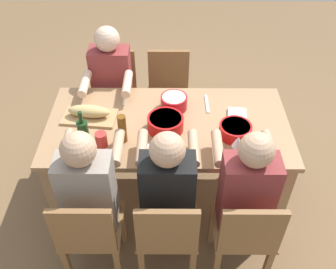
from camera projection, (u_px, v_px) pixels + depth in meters
ground_plane at (168, 187)px, 3.32m from camera, size 8.00×8.00×0.00m
dining_table at (168, 132)px, 2.87m from camera, size 1.82×0.91×0.74m
chair_far_right at (90, 233)px, 2.42m from camera, size 0.40×0.40×0.85m
diner_far_right at (89, 189)px, 2.41m from camera, size 0.41×0.53×1.20m
chair_far_center at (167, 233)px, 2.42m from camera, size 0.40×0.40×0.85m
diner_far_center at (167, 189)px, 2.41m from camera, size 0.41×0.53×1.20m
chair_near_center at (168, 91)px, 3.57m from camera, size 0.40×0.40×0.85m
chair_far_left at (245, 233)px, 2.42m from camera, size 0.40×0.40×0.85m
diner_far_left at (246, 190)px, 2.41m from camera, size 0.41×0.53×1.20m
chair_near_right at (116, 90)px, 3.57m from camera, size 0.40×0.40×0.85m
diner_near_right at (111, 83)px, 3.29m from camera, size 0.41×0.53×1.20m
serving_bowl_salad at (165, 123)px, 2.73m from camera, size 0.26×0.26×0.11m
serving_bowl_pasta at (174, 102)px, 2.92m from camera, size 0.21×0.21×0.11m
serving_bowl_fruit at (235, 130)px, 2.69m from camera, size 0.23×0.23×0.09m
cutting_board at (90, 117)px, 2.86m from camera, size 0.42×0.26×0.02m
bread_loaf at (89, 111)px, 2.82m from camera, size 0.33×0.14×0.09m
wine_bottle at (84, 133)px, 2.58m from camera, size 0.08×0.08×0.29m
beer_bottle at (122, 129)px, 2.61m from camera, size 0.06×0.06×0.22m
wine_glass at (238, 142)px, 2.50m from camera, size 0.08×0.08×0.17m
cup_far_right at (101, 140)px, 2.61m from camera, size 0.08×0.08×0.11m
fork_far_center at (147, 151)px, 2.60m from camera, size 0.03×0.17×0.01m
fork_near_right at (124, 99)px, 3.04m from camera, size 0.03×0.17×0.01m
carving_knife at (207, 104)px, 2.99m from camera, size 0.03×0.23×0.01m
napkin_stack at (237, 114)px, 2.88m from camera, size 0.15×0.15×0.02m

